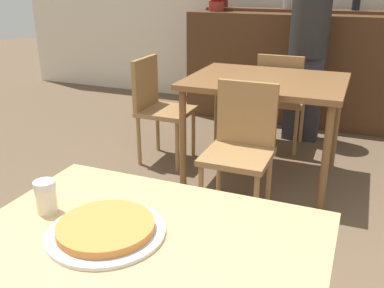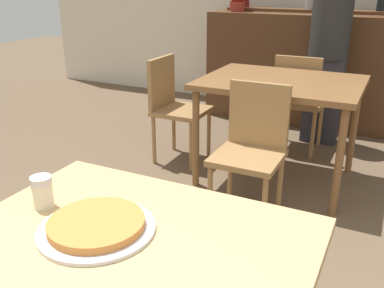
{
  "view_description": "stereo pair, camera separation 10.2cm",
  "coord_description": "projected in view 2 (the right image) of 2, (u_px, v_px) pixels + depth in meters",
  "views": [
    {
      "loc": [
        0.51,
        -0.83,
        1.44
      ],
      "look_at": [
        -0.06,
        0.55,
        0.86
      ],
      "focal_mm": 40.0,
      "sensor_mm": 36.0,
      "label": 1
    },
    {
      "loc": [
        0.6,
        -0.79,
        1.44
      ],
      "look_at": [
        -0.06,
        0.55,
        0.86
      ],
      "focal_mm": 40.0,
      "sensor_mm": 36.0,
      "label": 2
    }
  ],
  "objects": [
    {
      "name": "person_standing",
      "position": [
        329.0,
        46.0,
        3.74
      ],
      "size": [
        0.34,
        0.34,
        1.64
      ],
      "color": "#2D2D38",
      "rests_on": "ground_plane"
    },
    {
      "name": "bar_back_shelf",
      "position": [
        346.0,
        7.0,
        4.24
      ],
      "size": [
        2.39,
        0.24,
        0.34
      ],
      "color": "#4C2D19",
      "rests_on": "bar_counter"
    },
    {
      "name": "bar_counter",
      "position": [
        334.0,
        71.0,
        4.35
      ],
      "size": [
        2.6,
        0.56,
        1.11
      ],
      "color": "#4C2D19",
      "rests_on": "ground_plane"
    },
    {
      "name": "cheese_shaker",
      "position": [
        42.0,
        192.0,
        1.34
      ],
      "size": [
        0.07,
        0.07,
        0.11
      ],
      "color": "beige",
      "rests_on": "dining_table_near"
    },
    {
      "name": "chair_far_side_left",
      "position": [
        173.0,
        102.0,
        3.49
      ],
      "size": [
        0.4,
        0.4,
        0.85
      ],
      "rotation": [
        0.0,
        0.0,
        1.57
      ],
      "color": "olive",
      "rests_on": "ground_plane"
    },
    {
      "name": "pizza_tray",
      "position": [
        97.0,
        226.0,
        1.23
      ],
      "size": [
        0.34,
        0.34,
        0.04
      ],
      "color": "silver",
      "rests_on": "dining_table_near"
    },
    {
      "name": "chair_far_side_back",
      "position": [
        298.0,
        97.0,
        3.64
      ],
      "size": [
        0.4,
        0.4,
        0.85
      ],
      "rotation": [
        0.0,
        0.0,
        3.14
      ],
      "color": "olive",
      "rests_on": "ground_plane"
    },
    {
      "name": "chair_far_side_front",
      "position": [
        252.0,
        143.0,
        2.62
      ],
      "size": [
        0.4,
        0.4,
        0.85
      ],
      "color": "olive",
      "rests_on": "ground_plane"
    },
    {
      "name": "dining_table_near",
      "position": [
        123.0,
        274.0,
        1.19
      ],
      "size": [
        1.0,
        0.83,
        0.76
      ],
      "color": "tan",
      "rests_on": "ground_plane"
    },
    {
      "name": "dining_table_far",
      "position": [
        281.0,
        91.0,
        3.06
      ],
      "size": [
        1.11,
        0.88,
        0.77
      ],
      "color": "brown",
      "rests_on": "ground_plane"
    }
  ]
}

